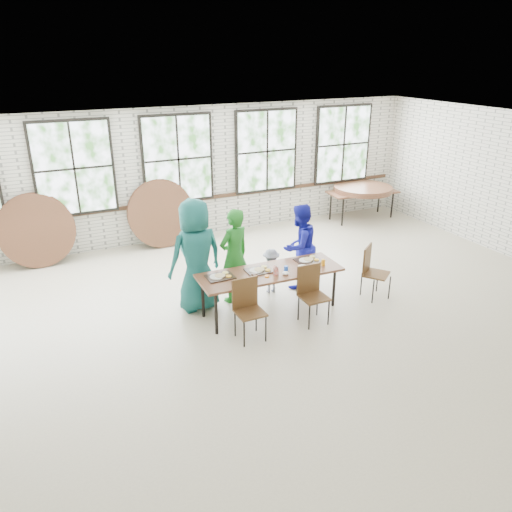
{
  "coord_description": "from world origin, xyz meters",
  "views": [
    {
      "loc": [
        -3.18,
        -6.28,
        4.11
      ],
      "look_at": [
        0.0,
        0.4,
        1.05
      ],
      "focal_mm": 35.0,
      "sensor_mm": 36.0,
      "label": 1
    }
  ],
  "objects_px": {
    "chair_near_left": "(248,304)",
    "chair_near_right": "(311,289)",
    "dining_table": "(270,274)",
    "storage_table": "(363,193)"
  },
  "relations": [
    {
      "from": "chair_near_left",
      "to": "chair_near_right",
      "type": "relative_size",
      "value": 1.0
    },
    {
      "from": "dining_table",
      "to": "storage_table",
      "type": "xyz_separation_m",
      "value": [
        4.45,
        3.47,
        -0.0
      ]
    },
    {
      "from": "chair_near_right",
      "to": "storage_table",
      "type": "relative_size",
      "value": 0.51
    },
    {
      "from": "chair_near_left",
      "to": "dining_table",
      "type": "bearing_deg",
      "value": 39.92
    },
    {
      "from": "chair_near_left",
      "to": "chair_near_right",
      "type": "xyz_separation_m",
      "value": [
        1.13,
        0.02,
        0.0
      ]
    },
    {
      "from": "dining_table",
      "to": "chair_near_left",
      "type": "bearing_deg",
      "value": -138.01
    },
    {
      "from": "storage_table",
      "to": "dining_table",
      "type": "bearing_deg",
      "value": -136.48
    },
    {
      "from": "chair_near_left",
      "to": "storage_table",
      "type": "bearing_deg",
      "value": 38.0
    },
    {
      "from": "chair_near_right",
      "to": "storage_table",
      "type": "height_order",
      "value": "chair_near_right"
    },
    {
      "from": "chair_near_left",
      "to": "chair_near_right",
      "type": "distance_m",
      "value": 1.13
    }
  ]
}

